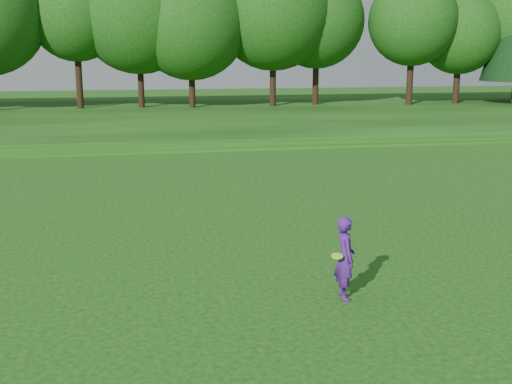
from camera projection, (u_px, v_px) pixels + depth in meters
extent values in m
plane|color=#153F0C|center=(277.00, 309.00, 12.03)|extent=(140.00, 140.00, 0.00)
cube|color=#153F0C|center=(171.00, 116.00, 44.58)|extent=(130.00, 30.00, 0.60)
cube|color=gray|center=(188.00, 149.00, 31.21)|extent=(130.00, 1.60, 0.04)
imported|color=#471B7D|center=(345.00, 258.00, 12.38)|extent=(0.42, 0.62, 1.65)
cylinder|color=#B5F827|center=(337.00, 256.00, 12.17)|extent=(0.23, 0.23, 0.06)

